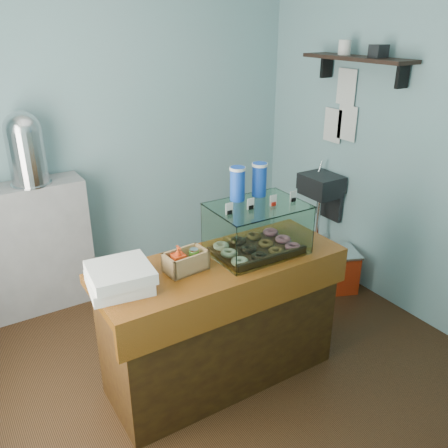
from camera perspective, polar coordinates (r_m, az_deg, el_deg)
ground at (r=3.65m, az=-2.50°, el=-15.43°), size 3.50×3.50×0.00m
room_shell at (r=2.91m, az=-2.72°, el=11.88°), size 3.54×3.04×2.82m
counter at (r=3.20m, az=-0.34°, el=-11.51°), size 1.60×0.60×0.90m
back_shelf at (r=4.21m, az=-22.62°, el=-2.85°), size 1.00×0.32×1.10m
display_case at (r=3.05m, az=3.74°, el=-0.00°), size 0.60×0.44×0.54m
condiment_crate at (r=2.84m, az=-4.73°, el=-4.47°), size 0.26×0.17×0.17m
pastry_boxes at (r=2.72m, az=-12.46°, el=-6.29°), size 0.38×0.38×0.13m
coffee_urn at (r=3.93m, az=-22.81°, el=8.57°), size 0.31×0.31×0.57m
red_cooler at (r=4.43m, az=12.87°, el=-5.40°), size 0.52×0.47×0.38m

